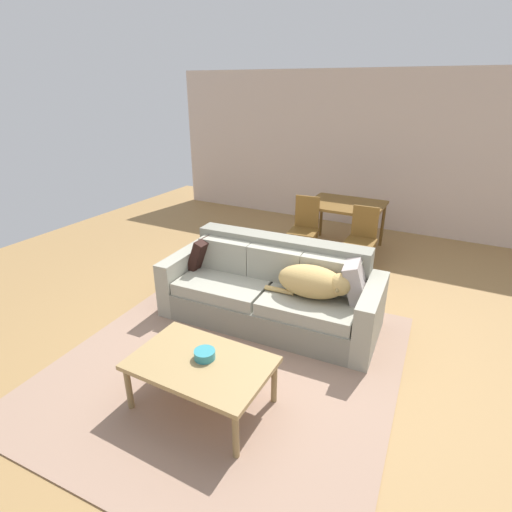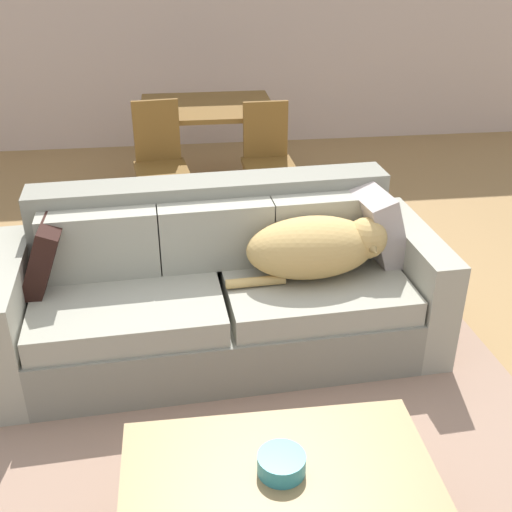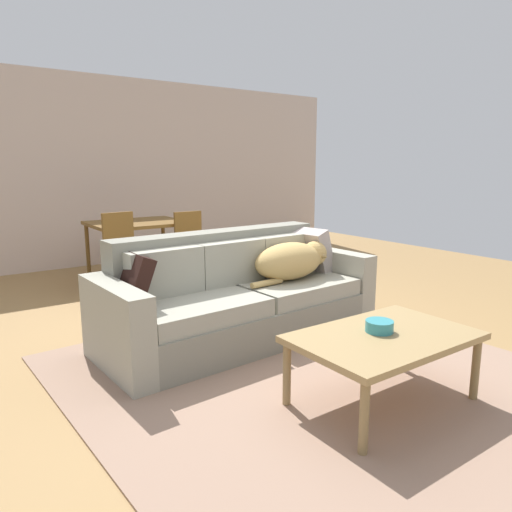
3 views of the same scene
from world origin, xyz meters
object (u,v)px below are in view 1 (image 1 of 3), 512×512
(dog_on_left_cushion, at_px, (314,282))
(couch, at_px, (271,291))
(throw_pillow_by_left_arm, at_px, (203,253))
(dining_chair_near_left, at_px, (305,226))
(bowl_on_coffee_table, at_px, (205,354))
(dining_chair_near_right, at_px, (362,236))
(throw_pillow_by_right_arm, at_px, (356,281))
(dining_table, at_px, (345,208))
(coffee_table, at_px, (201,366))

(dog_on_left_cushion, bearing_deg, couch, 167.10)
(couch, relative_size, throw_pillow_by_left_arm, 6.34)
(couch, bearing_deg, throw_pillow_by_left_arm, 176.76)
(dining_chair_near_left, bearing_deg, bowl_on_coffee_table, -89.11)
(dining_chair_near_left, height_order, dining_chair_near_right, dining_chair_near_left)
(throw_pillow_by_right_arm, distance_m, dining_chair_near_right, 1.75)
(dining_chair_near_left, relative_size, dining_chair_near_right, 1.04)
(couch, height_order, bowl_on_coffee_table, couch)
(bowl_on_coffee_table, xyz_separation_m, dining_table, (-0.02, 3.85, 0.20))
(couch, distance_m, dining_chair_near_right, 1.88)
(throw_pillow_by_left_arm, distance_m, throw_pillow_by_right_arm, 1.79)
(dog_on_left_cushion, distance_m, throw_pillow_by_left_arm, 1.42)
(coffee_table, bearing_deg, throw_pillow_by_right_arm, 63.26)
(coffee_table, distance_m, bowl_on_coffee_table, 0.09)
(dog_on_left_cushion, bearing_deg, throw_pillow_by_right_arm, 23.59)
(couch, distance_m, throw_pillow_by_right_arm, 0.95)
(throw_pillow_by_right_arm, xyz_separation_m, bowl_on_coffee_table, (-0.78, -1.53, -0.16))
(coffee_table, bearing_deg, couch, 93.88)
(throw_pillow_by_left_arm, xyz_separation_m, dining_chair_near_right, (1.42, 1.80, -0.13))
(throw_pillow_by_right_arm, xyz_separation_m, dining_chair_near_right, (-0.37, 1.70, -0.15))
(throw_pillow_by_left_arm, distance_m, bowl_on_coffee_table, 1.75)
(couch, relative_size, dining_chair_near_left, 2.57)
(throw_pillow_by_right_arm, bearing_deg, coffee_table, -116.74)
(bowl_on_coffee_table, bearing_deg, throw_pillow_by_left_arm, 125.21)
(dog_on_left_cushion, relative_size, dining_table, 0.77)
(bowl_on_coffee_table, bearing_deg, throw_pillow_by_right_arm, 62.80)
(dog_on_left_cushion, relative_size, coffee_table, 0.79)
(dog_on_left_cushion, xyz_separation_m, dining_table, (-0.43, 2.51, 0.06))
(bowl_on_coffee_table, bearing_deg, dining_table, 90.35)
(couch, bearing_deg, dining_chair_near_left, 97.26)
(throw_pillow_by_right_arm, height_order, coffee_table, throw_pillow_by_right_arm)
(throw_pillow_by_left_arm, xyz_separation_m, bowl_on_coffee_table, (1.01, -1.43, -0.14))
(throw_pillow_by_left_arm, bearing_deg, dining_chair_near_right, 51.73)
(dog_on_left_cushion, distance_m, dining_chair_near_left, 2.07)
(dining_chair_near_left, xyz_separation_m, dining_chair_near_right, (0.86, 0.00, -0.02))
(dining_chair_near_left, bearing_deg, dining_table, 49.30)
(bowl_on_coffee_table, bearing_deg, couch, 94.34)
(dining_table, distance_m, dining_chair_near_left, 0.77)
(dog_on_left_cushion, xyz_separation_m, bowl_on_coffee_table, (-0.41, -1.34, -0.14))
(throw_pillow_by_right_arm, height_order, dining_chair_near_right, dining_chair_near_right)
(couch, height_order, coffee_table, couch)
(throw_pillow_by_right_arm, distance_m, dining_chair_near_left, 2.10)
(throw_pillow_by_right_arm, bearing_deg, dining_chair_near_left, 125.76)
(dining_chair_near_right, bearing_deg, couch, -107.65)
(couch, xyz_separation_m, throw_pillow_by_right_arm, (0.89, 0.10, 0.30))
(throw_pillow_by_left_arm, height_order, bowl_on_coffee_table, throw_pillow_by_left_arm)
(throw_pillow_by_right_arm, height_order, bowl_on_coffee_table, throw_pillow_by_right_arm)
(bowl_on_coffee_table, bearing_deg, dining_chair_near_left, 97.77)
(throw_pillow_by_right_arm, bearing_deg, bowl_on_coffee_table, -117.20)
(dog_on_left_cushion, xyz_separation_m, dining_chair_near_left, (-0.85, 1.89, -0.11))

